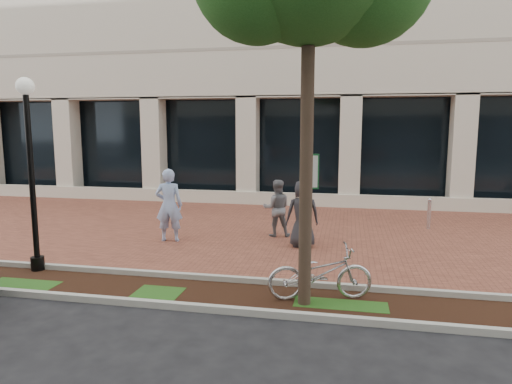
% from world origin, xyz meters
% --- Properties ---
extents(ground, '(120.00, 120.00, 0.00)m').
position_xyz_m(ground, '(0.00, 0.00, 0.00)').
color(ground, black).
rests_on(ground, ground).
extents(brick_plaza, '(40.00, 9.00, 0.01)m').
position_xyz_m(brick_plaza, '(0.00, 0.00, 0.01)').
color(brick_plaza, brown).
rests_on(brick_plaza, ground).
extents(planting_strip, '(40.00, 1.50, 0.01)m').
position_xyz_m(planting_strip, '(0.00, -5.25, 0.01)').
color(planting_strip, black).
rests_on(planting_strip, ground).
extents(curb_plaza_side, '(40.00, 0.12, 0.12)m').
position_xyz_m(curb_plaza_side, '(0.00, -4.50, 0.06)').
color(curb_plaza_side, '#A7A79D').
rests_on(curb_plaza_side, ground).
extents(curb_street_side, '(40.00, 0.12, 0.12)m').
position_xyz_m(curb_street_side, '(0.00, -6.00, 0.06)').
color(curb_street_side, '#A7A79D').
rests_on(curb_street_side, ground).
extents(parking_sign, '(0.34, 0.07, 2.79)m').
position_xyz_m(parking_sign, '(1.28, -4.93, 1.74)').
color(parking_sign, '#153A1D').
rests_on(parking_sign, ground).
extents(lamppost, '(0.36, 0.36, 4.05)m').
position_xyz_m(lamppost, '(-4.53, -4.60, 2.30)').
color(lamppost, black).
rests_on(lamppost, ground).
extents(locked_bicycle, '(1.98, 1.14, 0.98)m').
position_xyz_m(locked_bicycle, '(1.51, -5.07, 0.49)').
color(locked_bicycle, silver).
rests_on(locked_bicycle, ground).
extents(pedestrian_left, '(0.79, 0.60, 1.96)m').
position_xyz_m(pedestrian_left, '(-2.71, -1.67, 0.98)').
color(pedestrian_left, '#97B1E1').
rests_on(pedestrian_left, ground).
extents(pedestrian_mid, '(0.89, 0.75, 1.60)m').
position_xyz_m(pedestrian_mid, '(0.02, -0.54, 0.80)').
color(pedestrian_mid, slate).
rests_on(pedestrian_mid, ground).
extents(pedestrian_right, '(0.95, 0.73, 1.73)m').
position_xyz_m(pedestrian_right, '(0.84, -1.54, 0.86)').
color(pedestrian_right, '#27272C').
rests_on(pedestrian_right, ground).
extents(bollard, '(0.12, 0.12, 0.95)m').
position_xyz_m(bollard, '(4.36, 1.23, 0.48)').
color(bollard, silver).
rests_on(bollard, ground).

